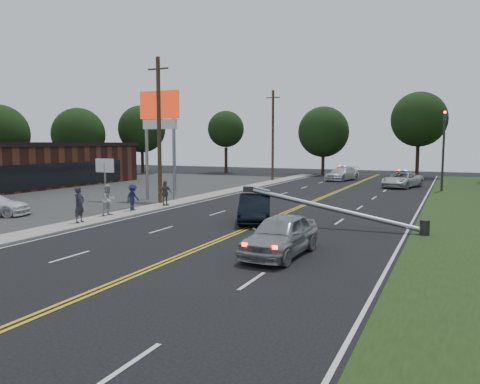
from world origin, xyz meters
The scene contains 23 objects.
ground centered at (0.00, 0.00, 0.00)m, with size 120.00×120.00×0.00m, color black.
parking_lot centered at (-20.00, 10.00, 0.01)m, with size 25.00×60.00×0.01m, color #2D2D2D.
sidewalk centered at (-8.40, 10.00, 0.06)m, with size 1.80×70.00×0.12m, color gray.
centerline_yellow centered at (0.00, 10.00, 0.01)m, with size 0.36×80.00×0.00m, color gold.
pylon_sign centered at (-10.50, 14.00, 6.00)m, with size 3.20×0.35×8.00m.
small_sign centered at (-14.00, 12.00, 2.33)m, with size 1.60×0.14×3.10m.
traffic_signal centered at (8.30, 30.00, 4.21)m, with size 0.28×0.41×7.05m.
fallen_streetlight centered at (4.19, 8.00, 0.92)m, with size 9.36×0.44×1.91m.
utility_pole_mid centered at (-9.20, 12.00, 5.08)m, with size 1.60×0.28×10.00m.
utility_pole_far centered at (-9.20, 34.00, 5.08)m, with size 1.60×0.28×10.00m.
tree_3 centered at (-35.50, 32.09, 5.36)m, with size 6.85×6.85×8.79m.
tree_4 centered at (-30.71, 39.23, 6.17)m, with size 6.56×6.56×9.46m.
tree_5 centered at (-20.37, 44.87, 6.18)m, with size 5.14×5.14×8.77m.
tree_6 centered at (-6.86, 46.98, 5.70)m, with size 6.75×6.75×9.09m.
tree_7 centered at (5.06, 46.84, 7.11)m, with size 6.72×6.72×10.48m.
crashed_sedan centered at (-0.42, 8.05, 0.76)m, with size 1.61×4.63×1.52m, color black.
waiting_sedan centered at (3.36, 1.53, 0.78)m, with size 1.84×4.57×1.56m, color #96999D.
emergency_a centered at (4.76, 31.92, 0.73)m, with size 2.42×5.25×1.46m, color silver.
emergency_b centered at (-2.27, 37.91, 0.77)m, with size 2.16×5.32×1.54m, color silver.
bystander_a centered at (-8.36, 3.44, 1.06)m, with size 0.68×0.45×1.87m, color #2A2931.
bystander_b centered at (-8.63, 6.01, 1.01)m, with size 0.86×0.67×1.77m, color #B0B0B5.
bystander_c centered at (-8.60, 8.19, 0.93)m, with size 1.04×0.60×1.61m, color #1A2243.
bystander_d centered at (-8.07, 10.89, 0.95)m, with size 0.97×0.40×1.66m, color #60544C.
Camera 1 is at (9.21, -14.91, 4.24)m, focal length 35.00 mm.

